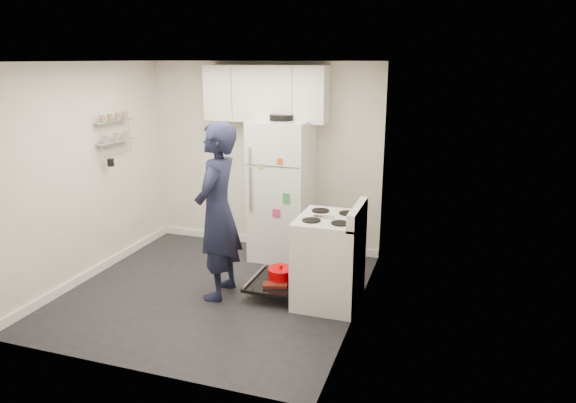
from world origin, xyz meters
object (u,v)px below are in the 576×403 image
(electric_range, at_px, (328,261))
(person, at_px, (218,212))
(open_oven_door, at_px, (278,278))
(refrigerator, at_px, (282,190))

(electric_range, relative_size, person, 0.58)
(electric_range, bearing_deg, open_oven_door, 179.90)
(open_oven_door, xyz_separation_m, person, (-0.61, -0.21, 0.77))
(electric_range, xyz_separation_m, refrigerator, (-0.89, 1.10, 0.43))
(refrigerator, xyz_separation_m, person, (-0.28, -1.30, 0.05))
(open_oven_door, bearing_deg, refrigerator, 106.76)
(refrigerator, bearing_deg, person, -101.94)
(electric_range, xyz_separation_m, open_oven_door, (-0.56, 0.00, -0.28))
(refrigerator, distance_m, person, 1.33)
(electric_range, height_order, refrigerator, refrigerator)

